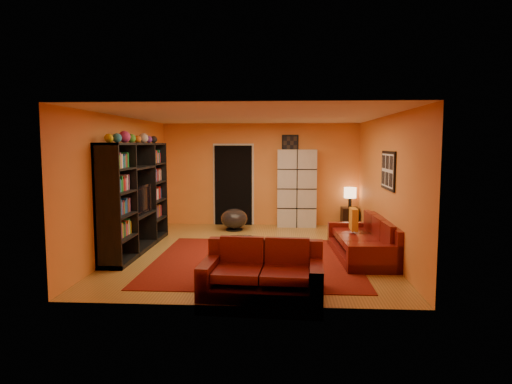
# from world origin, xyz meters

# --- Properties ---
(floor) EXTENTS (6.00, 6.00, 0.00)m
(floor) POSITION_xyz_m (0.00, 0.00, 0.00)
(floor) COLOR olive
(floor) RESTS_ON ground
(ceiling) EXTENTS (6.00, 6.00, 0.00)m
(ceiling) POSITION_xyz_m (0.00, 0.00, 2.60)
(ceiling) COLOR white
(ceiling) RESTS_ON wall_back
(wall_back) EXTENTS (6.00, 0.00, 6.00)m
(wall_back) POSITION_xyz_m (0.00, 3.00, 1.30)
(wall_back) COLOR orange
(wall_back) RESTS_ON floor
(wall_front) EXTENTS (6.00, 0.00, 6.00)m
(wall_front) POSITION_xyz_m (0.00, -3.00, 1.30)
(wall_front) COLOR orange
(wall_front) RESTS_ON floor
(wall_left) EXTENTS (0.00, 6.00, 6.00)m
(wall_left) POSITION_xyz_m (-2.50, 0.00, 1.30)
(wall_left) COLOR orange
(wall_left) RESTS_ON floor
(wall_right) EXTENTS (0.00, 6.00, 6.00)m
(wall_right) POSITION_xyz_m (2.50, 0.00, 1.30)
(wall_right) COLOR orange
(wall_right) RESTS_ON floor
(rug) EXTENTS (3.60, 3.60, 0.01)m
(rug) POSITION_xyz_m (0.10, -0.70, 0.01)
(rug) COLOR #560F09
(rug) RESTS_ON floor
(doorway) EXTENTS (0.95, 0.10, 2.04)m
(doorway) POSITION_xyz_m (-0.70, 2.96, 1.02)
(doorway) COLOR black
(doorway) RESTS_ON floor
(wall_art_right) EXTENTS (0.03, 1.00, 0.70)m
(wall_art_right) POSITION_xyz_m (2.48, -0.30, 1.60)
(wall_art_right) COLOR black
(wall_art_right) RESTS_ON wall_right
(wall_art_back) EXTENTS (0.42, 0.03, 0.52)m
(wall_art_back) POSITION_xyz_m (0.75, 2.98, 2.05)
(wall_art_back) COLOR black
(wall_art_back) RESTS_ON wall_back
(entertainment_unit) EXTENTS (0.45, 3.00, 2.10)m
(entertainment_unit) POSITION_xyz_m (-2.27, 0.00, 1.05)
(entertainment_unit) COLOR black
(entertainment_unit) RESTS_ON floor
(tv) EXTENTS (0.97, 0.13, 0.56)m
(tv) POSITION_xyz_m (-2.23, -0.06, 1.00)
(tv) COLOR black
(tv) RESTS_ON entertainment_unit
(sofa) EXTENTS (1.06, 2.38, 0.85)m
(sofa) POSITION_xyz_m (2.14, -0.30, 0.28)
(sofa) COLOR #540C0B
(sofa) RESTS_ON rug
(loveseat) EXTENTS (1.73, 1.11, 0.85)m
(loveseat) POSITION_xyz_m (0.31, -2.41, 0.28)
(loveseat) COLOR #540C0B
(loveseat) RESTS_ON rug
(throw_pillow) EXTENTS (0.12, 0.42, 0.42)m
(throw_pillow) POSITION_xyz_m (1.95, 0.16, 0.63)
(throw_pillow) COLOR orange
(throw_pillow) RESTS_ON sofa
(coffee_table) EXTENTS (0.89, 0.89, 0.44)m
(coffee_table) POSITION_xyz_m (-0.12, -1.07, 0.40)
(coffee_table) COLOR silver
(coffee_table) RESTS_ON floor
(storage_cabinet) EXTENTS (0.97, 0.44, 1.94)m
(storage_cabinet) POSITION_xyz_m (0.92, 2.80, 0.97)
(storage_cabinet) COLOR #BCB8AD
(storage_cabinet) RESTS_ON floor
(bowl_chair) EXTENTS (0.64, 0.64, 0.53)m
(bowl_chair) POSITION_xyz_m (-0.59, 2.14, 0.28)
(bowl_chair) COLOR black
(bowl_chair) RESTS_ON floor
(side_table) EXTENTS (0.42, 0.42, 0.50)m
(side_table) POSITION_xyz_m (2.25, 2.74, 0.25)
(side_table) COLOR black
(side_table) RESTS_ON floor
(table_lamp) EXTENTS (0.30, 0.30, 0.50)m
(table_lamp) POSITION_xyz_m (2.25, 2.74, 0.86)
(table_lamp) COLOR black
(table_lamp) RESTS_ON side_table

